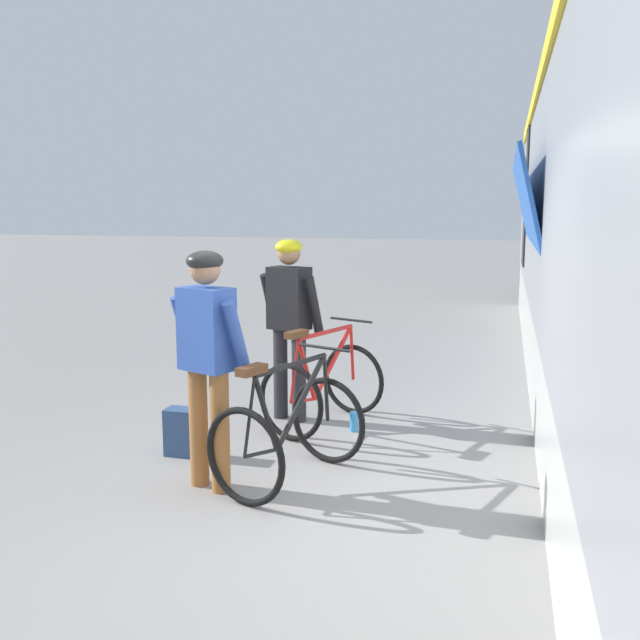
{
  "coord_description": "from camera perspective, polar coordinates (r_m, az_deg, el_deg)",
  "views": [
    {
      "loc": [
        1.3,
        -4.47,
        2.07
      ],
      "look_at": [
        -0.3,
        1.59,
        1.05
      ],
      "focal_mm": 39.32,
      "sensor_mm": 36.0,
      "label": 1
    }
  ],
  "objects": [
    {
      "name": "ground_plane",
      "position": [
        5.1,
        -1.37,
        -14.74
      ],
      "size": [
        80.0,
        80.0,
        0.0
      ],
      "primitive_type": "plane",
      "color": "gray"
    },
    {
      "name": "cyclist_near_in_blue",
      "position": [
        5.12,
        -9.15,
        -2.33
      ],
      "size": [
        0.66,
        0.46,
        1.76
      ],
      "color": "#935B2D",
      "rests_on": "ground"
    },
    {
      "name": "cyclist_far_in_dark",
      "position": [
        6.74,
        -2.51,
        0.55
      ],
      "size": [
        0.66,
        0.44,
        1.76
      ],
      "color": "#232328",
      "rests_on": "ground"
    },
    {
      "name": "bicycle_near_black",
      "position": [
        5.32,
        -2.56,
        -9.05
      ],
      "size": [
        1.04,
        1.25,
        0.99
      ],
      "color": "black",
      "rests_on": "ground"
    },
    {
      "name": "bicycle_far_red",
      "position": [
        6.63,
        0.28,
        -5.34
      ],
      "size": [
        1.04,
        1.25,
        0.99
      ],
      "color": "black",
      "rests_on": "ground"
    },
    {
      "name": "backpack_on_platform",
      "position": [
        6.06,
        -11.11,
        -8.93
      ],
      "size": [
        0.28,
        0.18,
        0.4
      ],
      "primitive_type": "cube",
      "rotation": [
        0.0,
        0.0,
        0.01
      ],
      "color": "navy",
      "rests_on": "ground"
    },
    {
      "name": "water_bottle_near_the_bikes",
      "position": [
        6.58,
        2.79,
        -8.26
      ],
      "size": [
        0.08,
        0.08,
        0.18
      ],
      "primitive_type": "cylinder",
      "color": "#338CCC",
      "rests_on": "ground"
    }
  ]
}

